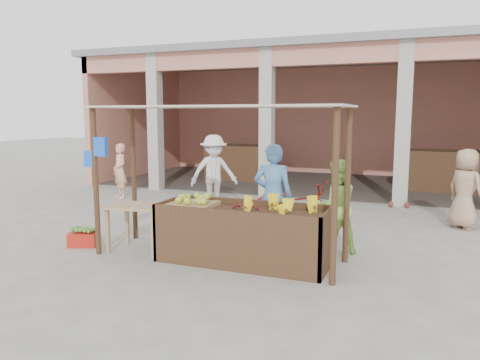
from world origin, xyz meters
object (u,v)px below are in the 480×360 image
at_px(side_table, 139,213).
at_px(motorcycle, 296,205).
at_px(red_crate, 84,239).
at_px(vendor_green, 335,204).
at_px(fruit_stall, 243,237).
at_px(vendor_blue, 273,193).

xyz_separation_m(side_table, motorcycle, (2.06, 2.28, -0.12)).
bearing_deg(red_crate, vendor_green, -5.41).
distance_m(side_table, red_crate, 1.20).
relative_size(side_table, motorcycle, 0.53).
xyz_separation_m(side_table, vendor_green, (3.02, 1.09, 0.17)).
distance_m(fruit_stall, vendor_blue, 1.09).
bearing_deg(side_table, motorcycle, 39.58).
bearing_deg(motorcycle, vendor_green, -132.10).
relative_size(fruit_stall, side_table, 2.49).
height_order(red_crate, vendor_green, vendor_green).
xyz_separation_m(red_crate, vendor_blue, (3.07, 1.09, 0.83)).
bearing_deg(motorcycle, vendor_blue, -173.95).
distance_m(red_crate, vendor_blue, 3.36).
relative_size(side_table, red_crate, 2.23).
distance_m(vendor_blue, motorcycle, 1.36).
xyz_separation_m(side_table, vendor_blue, (1.99, 0.99, 0.31)).
height_order(vendor_green, motorcycle, vendor_green).
bearing_deg(vendor_blue, red_crate, 11.33).
relative_size(fruit_stall, vendor_blue, 1.37).
distance_m(side_table, motorcycle, 3.07).
bearing_deg(vendor_green, motorcycle, -81.87).
bearing_deg(red_crate, side_table, -16.41).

